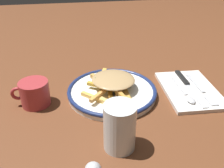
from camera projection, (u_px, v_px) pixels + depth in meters
ground_plane at (112, 95)px, 0.72m from camera, size 2.60×2.60×0.00m
plate at (112, 91)px, 0.72m from camera, size 0.26×0.26×0.02m
fries_heap at (112, 82)px, 0.71m from camera, size 0.19×0.21×0.04m
napkin at (189, 90)px, 0.74m from camera, size 0.16×0.23×0.01m
fork at (200, 89)px, 0.73m from camera, size 0.02×0.18×0.01m
knife at (187, 84)px, 0.75m from camera, size 0.02×0.21×0.01m
spoon at (186, 94)px, 0.70m from camera, size 0.02×0.15×0.01m
water_glass at (120, 127)px, 0.51m from camera, size 0.07×0.07×0.11m
coffee_mug at (34, 93)px, 0.67m from camera, size 0.10×0.08×0.07m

